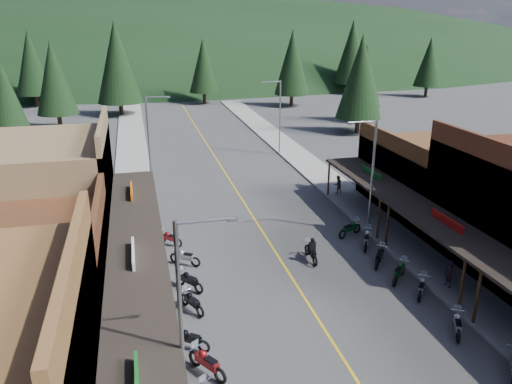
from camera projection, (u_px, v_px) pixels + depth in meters
ground at (310, 307)px, 25.92m from camera, size 220.00×220.00×0.00m
centerline at (234, 187)px, 44.25m from camera, size 0.15×90.00×0.01m
sidewalk_west at (134, 194)px, 42.28m from camera, size 3.40×94.00×0.15m
sidewalk_east at (326, 179)px, 46.19m from camera, size 3.40×94.00×0.15m
shop_west_2 at (25, 280)px, 23.55m from camera, size 10.90×9.00×6.20m
shop_west_3 at (50, 194)px, 32.02m from camera, size 10.90×10.20×8.20m
shop_east_3 at (430, 178)px, 38.53m from camera, size 10.90×10.20×6.20m
streetlight_0 at (185, 314)px, 17.39m from camera, size 2.16×0.18×8.00m
streetlight_1 at (150, 137)px, 43.05m from camera, size 2.16×0.18×8.00m
streetlight_2 at (371, 172)px, 33.34m from camera, size 2.16×0.18×8.00m
streetlight_3 at (279, 114)px, 53.51m from camera, size 2.16×0.18×8.00m
ridge_hill at (158, 68)px, 149.66m from camera, size 310.00×140.00×60.00m
pine_1 at (31, 62)px, 82.30m from camera, size 5.88×5.88×12.50m
pine_2 at (117, 62)px, 74.20m from camera, size 6.72×6.72×14.00m
pine_3 at (203, 66)px, 85.17m from camera, size 5.04×5.04×11.00m
pine_4 at (292, 62)px, 82.57m from camera, size 5.88×5.88×12.50m
pine_5 at (352, 52)px, 96.92m from camera, size 6.72×6.72×14.00m
pine_6 at (429, 62)px, 92.78m from camera, size 5.04×5.04×11.00m
pine_8 at (5, 96)px, 55.67m from camera, size 4.48×4.48×10.00m
pine_9 at (365, 76)px, 70.45m from camera, size 4.93×4.93×10.80m
pine_10 at (54, 78)px, 65.47m from camera, size 5.38×5.38×11.60m
pine_11 at (361, 77)px, 62.87m from camera, size 5.82×5.82×12.40m
bike_west_6 at (207, 362)px, 20.84m from camera, size 1.85×2.27×1.28m
bike_west_7 at (190, 338)px, 22.48m from camera, size 1.98×1.70×1.13m
bike_west_8 at (192, 301)px, 25.40m from camera, size 1.49×2.11×1.15m
bike_west_9 at (189, 280)px, 27.46m from camera, size 1.78×2.04×1.17m
bike_west_10 at (185, 256)px, 30.16m from camera, size 2.03×1.72×1.15m
bike_west_11 at (170, 238)px, 32.83m from camera, size 1.81×1.75×1.08m
bike_east_6 at (457, 323)px, 23.57m from camera, size 1.56×2.07×1.14m
bike_east_7 at (422, 286)px, 26.82m from camera, size 1.77×1.97×1.14m
bike_east_8 at (399, 271)px, 28.34m from camera, size 2.06×2.07×1.25m
bike_east_9 at (380, 256)px, 30.22m from camera, size 1.85×2.08×1.20m
bike_east_10 at (367, 238)px, 32.52m from camera, size 1.79×2.32×1.29m
bike_east_11 at (350, 228)px, 34.16m from camera, size 2.23×1.58×1.22m
rider_on_bike at (311, 251)px, 30.69m from camera, size 0.75×2.15×1.63m
pedestrian_east_a at (449, 274)px, 27.39m from camera, size 0.48×0.64×1.58m
pedestrian_east_b at (338, 184)px, 42.08m from camera, size 0.86×0.65×1.57m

